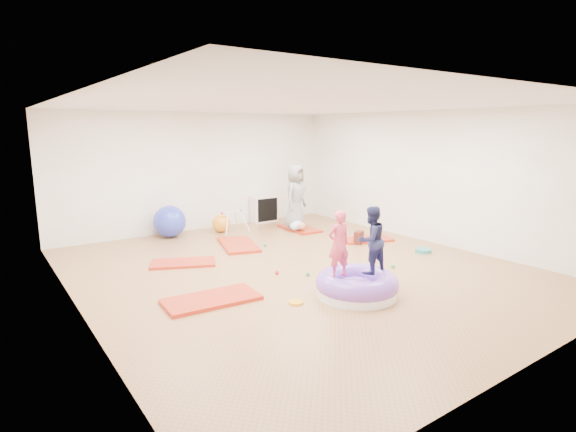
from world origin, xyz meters
TOP-DOWN VIEW (x-y plane):
  - room at (0.00, 0.00)m, footprint 7.01×8.01m
  - gym_mat_front_left at (-1.89, -0.49)m, footprint 1.38×0.76m
  - gym_mat_mid_left at (-1.52, 1.44)m, footprint 1.28×1.00m
  - gym_mat_center_back at (-0.07, 2.00)m, footprint 1.02×1.46m
  - gym_mat_right at (2.46, 0.79)m, footprint 1.21×0.86m
  - gym_mat_rear_right at (1.92, 2.53)m, footprint 0.67×1.22m
  - inflatable_cushion at (-0.05, -1.51)m, footprint 1.22×1.22m
  - child_pink at (-0.30, -1.38)m, footprint 0.38×0.28m
  - child_navy at (0.21, -1.52)m, footprint 0.49×0.39m
  - adult_caregiver at (1.82, 2.56)m, footprint 0.89×0.78m
  - infant at (1.69, 2.28)m, footprint 0.39×0.39m
  - ball_pit_balls at (0.87, 0.14)m, footprint 2.85×2.63m
  - exercise_ball_blue at (-0.95, 3.58)m, footprint 0.72×0.72m
  - exercise_ball_orange at (0.23, 3.38)m, footprint 0.43×0.43m
  - infant_play_gym at (0.42, 3.19)m, footprint 0.67×0.63m
  - cube_shelf at (1.71, 3.79)m, footprint 0.69×0.34m
  - balance_disc at (2.69, -0.56)m, footprint 0.32×0.32m
  - backpack at (2.11, 0.67)m, footprint 0.28×0.23m
  - yellow_toy at (-0.96, -1.25)m, footprint 0.21×0.21m

SIDE VIEW (x-z plane):
  - yellow_toy at x=-0.96m, z-range 0.00..0.03m
  - gym_mat_right at x=2.46m, z-range 0.00..0.05m
  - gym_mat_mid_left at x=-1.52m, z-range 0.00..0.05m
  - gym_mat_rear_right at x=1.92m, z-range 0.00..0.05m
  - gym_mat_center_back at x=-0.07m, z-range 0.00..0.06m
  - gym_mat_front_left at x=-1.89m, z-range 0.00..0.06m
  - ball_pit_balls at x=0.87m, z-range 0.00..0.07m
  - balance_disc at x=2.69m, z-range 0.00..0.07m
  - backpack at x=2.11m, z-range 0.00..0.27m
  - inflatable_cushion at x=-0.05m, z-range -0.04..0.34m
  - infant at x=1.69m, z-range 0.05..0.28m
  - exercise_ball_orange at x=0.23m, z-range 0.00..0.43m
  - infant_play_gym at x=0.42m, z-range 0.09..0.60m
  - cube_shelf at x=1.71m, z-range 0.00..0.69m
  - exercise_ball_blue at x=-0.95m, z-range 0.00..0.72m
  - adult_caregiver at x=1.82m, z-range 0.05..1.58m
  - child_pink at x=-0.30m, z-range 0.35..1.33m
  - child_navy at x=0.21m, z-range 0.35..1.36m
  - room at x=0.00m, z-range 0.00..2.80m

